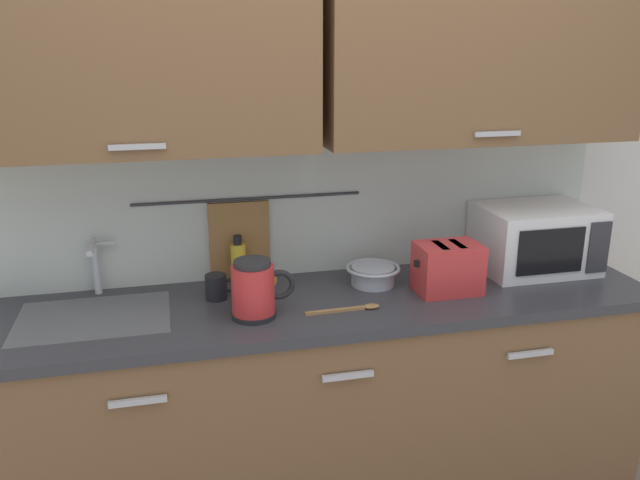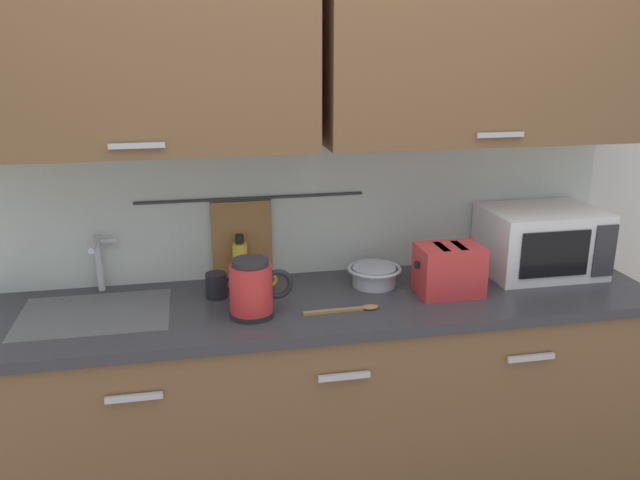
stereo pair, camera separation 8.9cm
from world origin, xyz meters
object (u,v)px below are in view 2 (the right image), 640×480
object	(u,v)px
electric_kettle	(252,289)
dish_soap_bottle	(240,261)
mug_near_sink	(217,285)
wooden_spoon	(351,309)
microwave	(541,241)
mixing_bowl	(374,275)
toaster	(449,269)
mug_by_kettle	(258,281)

from	to	relation	value
electric_kettle	dish_soap_bottle	size ratio (longest dim) A/B	1.16
electric_kettle	mug_near_sink	xyz separation A→B (m)	(-0.11, 0.19, -0.05)
dish_soap_bottle	wooden_spoon	size ratio (longest dim) A/B	0.71
microwave	mixing_bowl	distance (m)	0.72
electric_kettle	dish_soap_bottle	xyz separation A→B (m)	(-0.02, 0.34, -0.01)
microwave	mixing_bowl	xyz separation A→B (m)	(-0.71, -0.02, -0.09)
dish_soap_bottle	mug_near_sink	xyz separation A→B (m)	(-0.10, -0.15, -0.04)
microwave	mug_near_sink	bearing A→B (deg)	-179.14
mixing_bowl	toaster	distance (m)	0.29
mixing_bowl	toaster	xyz separation A→B (m)	(0.25, -0.13, 0.05)
mug_near_sink	mixing_bowl	xyz separation A→B (m)	(0.61, 0.00, -0.00)
dish_soap_bottle	wooden_spoon	xyz separation A→B (m)	(0.36, -0.37, -0.08)
electric_kettle	mug_near_sink	world-z (taller)	electric_kettle
electric_kettle	dish_soap_bottle	world-z (taller)	electric_kettle
dish_soap_bottle	mixing_bowl	distance (m)	0.53
wooden_spoon	dish_soap_bottle	bearing A→B (deg)	134.30
wooden_spoon	toaster	bearing A→B (deg)	12.52
mug_by_kettle	mixing_bowl	bearing A→B (deg)	-1.18
dish_soap_bottle	mixing_bowl	size ratio (longest dim) A/B	0.92
microwave	mug_near_sink	xyz separation A→B (m)	(-1.33, -0.02, -0.09)
electric_kettle	dish_soap_bottle	distance (m)	0.34
dish_soap_bottle	mug_by_kettle	xyz separation A→B (m)	(0.05, -0.14, -0.04)
dish_soap_bottle	mug_near_sink	size ratio (longest dim) A/B	1.63
mug_near_sink	toaster	bearing A→B (deg)	-8.65
electric_kettle	wooden_spoon	distance (m)	0.36
dish_soap_bottle	mug_near_sink	distance (m)	0.18
microwave	mug_near_sink	size ratio (longest dim) A/B	3.83
mug_near_sink	mixing_bowl	distance (m)	0.61
wooden_spoon	mug_by_kettle	bearing A→B (deg)	142.83
mug_by_kettle	mug_near_sink	bearing A→B (deg)	-175.33
microwave	mixing_bowl	bearing A→B (deg)	-178.63
electric_kettle	mug_by_kettle	distance (m)	0.22
electric_kettle	toaster	distance (m)	0.75
electric_kettle	wooden_spoon	world-z (taller)	electric_kettle
mug_near_sink	toaster	world-z (taller)	toaster
mixing_bowl	wooden_spoon	bearing A→B (deg)	-123.79
mug_near_sink	mug_by_kettle	xyz separation A→B (m)	(0.15, 0.01, 0.00)
dish_soap_bottle	toaster	bearing A→B (deg)	-20.13
microwave	electric_kettle	size ratio (longest dim) A/B	2.03
toaster	mug_near_sink	bearing A→B (deg)	171.35
microwave	mug_by_kettle	size ratio (longest dim) A/B	3.83
microwave	electric_kettle	xyz separation A→B (m)	(-1.21, -0.21, -0.03)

